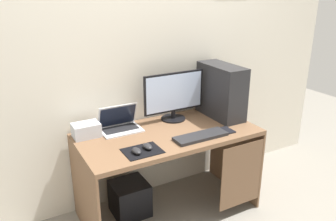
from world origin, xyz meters
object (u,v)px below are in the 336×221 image
object	(u,v)px
subwoofer	(130,198)
mouse_right	(136,151)
pc_tower	(221,91)
monitor	(174,96)
projector	(86,130)
mouse_left	(148,146)
keyboard	(201,136)
cell_phone	(227,130)
laptop	(120,125)

from	to	relation	value
subwoofer	mouse_right	bearing A→B (deg)	-101.30
pc_tower	monitor	xyz separation A→B (m)	(-0.40, 0.12, -0.02)
projector	mouse_left	distance (m)	0.52
monitor	keyboard	distance (m)	0.47
monitor	mouse_right	distance (m)	0.71
projector	cell_phone	distance (m)	1.09
laptop	mouse_left	world-z (taller)	laptop
laptop	keyboard	size ratio (longest dim) A/B	0.75
projector	laptop	bearing A→B (deg)	-0.43
projector	mouse_left	world-z (taller)	projector
laptop	cell_phone	size ratio (longest dim) A/B	2.42
pc_tower	projector	size ratio (longest dim) A/B	2.33
cell_phone	mouse_left	bearing A→B (deg)	179.02
monitor	keyboard	bearing A→B (deg)	-91.21
pc_tower	laptop	size ratio (longest dim) A/B	1.48
monitor	projector	world-z (taller)	monitor
pc_tower	mouse_left	distance (m)	0.90
pc_tower	subwoofer	xyz separation A→B (m)	(-0.86, 0.03, -0.81)
monitor	mouse_right	size ratio (longest dim) A/B	5.70
monitor	keyboard	world-z (taller)	monitor
mouse_right	pc_tower	bearing A→B (deg)	18.09
laptop	projector	world-z (taller)	laptop
pc_tower	mouse_left	world-z (taller)	pc_tower
mouse_left	cell_phone	size ratio (longest dim) A/B	0.74
mouse_right	subwoofer	bearing A→B (deg)	78.70
monitor	mouse_left	bearing A→B (deg)	-137.72
pc_tower	cell_phone	distance (m)	0.39
monitor	cell_phone	size ratio (longest dim) A/B	4.21
laptop	mouse_left	xyz separation A→B (m)	(0.04, -0.41, -0.02)
monitor	projector	size ratio (longest dim) A/B	2.74
projector	mouse_left	xyz separation A→B (m)	(0.31, -0.42, -0.03)
pc_tower	subwoofer	world-z (taller)	pc_tower
projector	subwoofer	size ratio (longest dim) A/B	0.70
mouse_left	subwoofer	world-z (taller)	mouse_left
keyboard	cell_phone	world-z (taller)	keyboard
projector	mouse_right	distance (m)	0.49
pc_tower	projector	xyz separation A→B (m)	(-1.15, 0.14, -0.17)
laptop	mouse_right	bearing A→B (deg)	-96.84
laptop	mouse_right	xyz separation A→B (m)	(-0.05, -0.44, -0.02)
laptop	cell_phone	xyz separation A→B (m)	(0.73, -0.43, -0.04)
projector	cell_phone	xyz separation A→B (m)	(1.00, -0.43, -0.05)
cell_phone	laptop	bearing A→B (deg)	149.87
mouse_right	cell_phone	world-z (taller)	mouse_right
projector	subwoofer	world-z (taller)	projector
monitor	keyboard	size ratio (longest dim) A/B	1.30
mouse_right	cell_phone	size ratio (longest dim) A/B	0.74
projector	monitor	bearing A→B (deg)	-1.17
projector	mouse_right	size ratio (longest dim) A/B	2.08
pc_tower	mouse_right	size ratio (longest dim) A/B	4.85
keyboard	subwoofer	size ratio (longest dim) A/B	1.48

